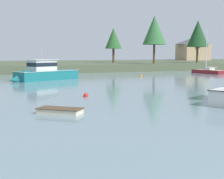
{
  "coord_description": "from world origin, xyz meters",
  "views": [
    {
      "loc": [
        -8.46,
        -4.97,
        3.79
      ],
      "look_at": [
        1.31,
        19.94,
        0.82
      ],
      "focal_mm": 52.43,
      "sensor_mm": 36.0,
      "label": 1
    }
  ],
  "objects_px": {
    "cruiser_teal": "(41,76)",
    "sailboat_maroon": "(208,72)",
    "mooring_buoy_red": "(86,96)",
    "mooring_buoy_orange": "(141,76)",
    "dinghy_cream": "(60,112)"
  },
  "relations": [
    {
      "from": "cruiser_teal",
      "to": "sailboat_maroon",
      "type": "distance_m",
      "value": 32.13
    },
    {
      "from": "mooring_buoy_red",
      "to": "mooring_buoy_orange",
      "type": "bearing_deg",
      "value": 52.79
    },
    {
      "from": "sailboat_maroon",
      "to": "mooring_buoy_red",
      "type": "distance_m",
      "value": 38.75
    },
    {
      "from": "sailboat_maroon",
      "to": "mooring_buoy_orange",
      "type": "relative_size",
      "value": 16.86
    },
    {
      "from": "dinghy_cream",
      "to": "mooring_buoy_orange",
      "type": "relative_size",
      "value": 5.9
    },
    {
      "from": "sailboat_maroon",
      "to": "mooring_buoy_orange",
      "type": "xyz_separation_m",
      "value": [
        -15.52,
        -2.81,
        -0.11
      ]
    },
    {
      "from": "cruiser_teal",
      "to": "mooring_buoy_red",
      "type": "height_order",
      "value": "cruiser_teal"
    },
    {
      "from": "sailboat_maroon",
      "to": "mooring_buoy_red",
      "type": "bearing_deg",
      "value": -143.18
    },
    {
      "from": "sailboat_maroon",
      "to": "dinghy_cream",
      "type": "bearing_deg",
      "value": -138.85
    },
    {
      "from": "cruiser_teal",
      "to": "mooring_buoy_red",
      "type": "bearing_deg",
      "value": -87.53
    },
    {
      "from": "mooring_buoy_red",
      "to": "mooring_buoy_orange",
      "type": "height_order",
      "value": "mooring_buoy_orange"
    },
    {
      "from": "sailboat_maroon",
      "to": "mooring_buoy_red",
      "type": "xyz_separation_m",
      "value": [
        -31.02,
        -23.23,
        -0.11
      ]
    },
    {
      "from": "cruiser_teal",
      "to": "mooring_buoy_orange",
      "type": "relative_size",
      "value": 21.12
    },
    {
      "from": "cruiser_teal",
      "to": "sailboat_maroon",
      "type": "relative_size",
      "value": 1.25
    },
    {
      "from": "mooring_buoy_red",
      "to": "dinghy_cream",
      "type": "bearing_deg",
      "value": -118.2
    }
  ]
}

